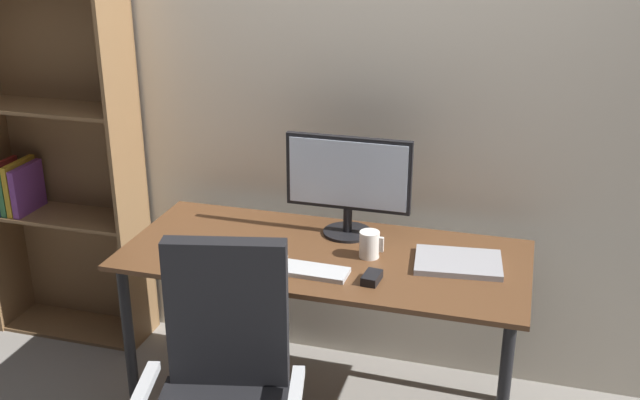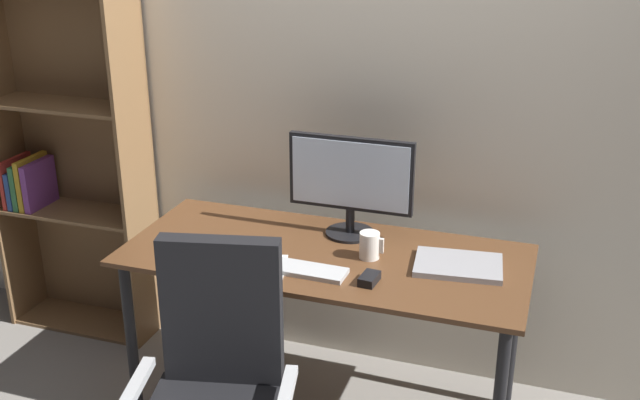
% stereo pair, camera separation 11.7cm
% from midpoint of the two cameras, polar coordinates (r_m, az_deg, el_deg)
% --- Properties ---
extents(back_wall, '(6.40, 0.10, 2.60)m').
position_cam_midpoint_polar(back_wall, '(3.21, 4.35, 8.84)').
color(back_wall, beige).
rests_on(back_wall, ground).
extents(desk, '(1.56, 0.69, 0.74)m').
position_cam_midpoint_polar(desk, '(2.97, 1.49, -5.54)').
color(desk, '#56351E').
rests_on(desk, ground).
extents(monitor, '(0.51, 0.20, 0.41)m').
position_cam_midpoint_polar(monitor, '(3.00, 3.45, 1.51)').
color(monitor, black).
rests_on(monitor, desk).
extents(keyboard, '(0.29, 0.12, 0.02)m').
position_cam_midpoint_polar(keyboard, '(2.77, 0.26, -5.35)').
color(keyboard, '#B7BABC').
rests_on(keyboard, desk).
extents(mouse, '(0.06, 0.10, 0.03)m').
position_cam_midpoint_polar(mouse, '(2.71, 5.00, -5.96)').
color(mouse, black).
rests_on(mouse, desk).
extents(coffee_mug, '(0.09, 0.08, 0.10)m').
position_cam_midpoint_polar(coffee_mug, '(2.88, 4.95, -3.44)').
color(coffee_mug, white).
rests_on(coffee_mug, desk).
extents(laptop, '(0.34, 0.26, 0.02)m').
position_cam_midpoint_polar(laptop, '(2.86, 11.57, -4.86)').
color(laptop, '#99999E').
rests_on(laptop, desk).
extents(paper_sheet, '(0.28, 0.34, 0.00)m').
position_cam_midpoint_polar(paper_sheet, '(2.79, -3.66, -5.45)').
color(paper_sheet, white).
rests_on(paper_sheet, desk).
extents(bookshelf, '(0.74, 0.28, 1.76)m').
position_cam_midpoint_polar(bookshelf, '(3.77, -17.59, 2.88)').
color(bookshelf, brown).
rests_on(bookshelf, ground).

